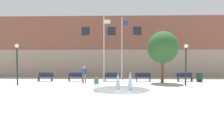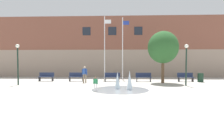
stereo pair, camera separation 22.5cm
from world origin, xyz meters
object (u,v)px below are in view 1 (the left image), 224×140
(teen_by_trashcan, at_px, (84,73))
(lamp_post_right_lane, at_px, (186,58))
(trash_can, at_px, (200,77))
(park_bench_far_right, at_px, (185,77))
(child_in_fountain, at_px, (96,83))
(park_bench_left_of_flagpoles, at_px, (46,77))
(flagpole_right, at_px, (122,47))
(street_tree_near_building, at_px, (163,48))
(park_bench_under_left_flagpole, at_px, (76,77))
(lamp_post_left_lane, at_px, (17,58))
(park_bench_center, at_px, (112,77))
(flagpole_left, at_px, (104,46))
(park_bench_near_trashcan, at_px, (143,77))

(teen_by_trashcan, distance_m, lamp_post_right_lane, 9.27)
(teen_by_trashcan, height_order, trash_can, teen_by_trashcan)
(trash_can, bearing_deg, park_bench_far_right, 165.47)
(park_bench_far_right, xyz_separation_m, child_in_fountain, (-8.44, -6.62, 0.10))
(park_bench_left_of_flagpoles, bearing_deg, child_in_fountain, -46.95)
(flagpole_right, bearing_deg, street_tree_near_building, -44.56)
(park_bench_under_left_flagpole, distance_m, park_bench_far_right, 11.34)
(park_bench_under_left_flagpole, xyz_separation_m, lamp_post_left_lane, (-4.28, -3.43, 1.86))
(park_bench_center, bearing_deg, flagpole_left, 111.50)
(child_in_fountain, bearing_deg, park_bench_left_of_flagpoles, -17.89)
(flagpole_left, bearing_deg, park_bench_under_left_flagpole, -140.53)
(lamp_post_left_lane, bearing_deg, park_bench_under_left_flagpole, 38.72)
(flagpole_right, bearing_deg, park_bench_far_right, -19.80)
(park_bench_left_of_flagpoles, distance_m, lamp_post_left_lane, 4.01)
(flagpole_right, distance_m, lamp_post_left_lane, 10.97)
(lamp_post_left_lane, relative_size, lamp_post_right_lane, 1.01)
(lamp_post_right_lane, bearing_deg, lamp_post_left_lane, -179.66)
(park_bench_center, bearing_deg, park_bench_far_right, 1.12)
(park_bench_under_left_flagpole, height_order, trash_can, park_bench_under_left_flagpole)
(park_bench_far_right, height_order, street_tree_near_building, street_tree_near_building)
(park_bench_left_of_flagpoles, bearing_deg, flagpole_right, 16.20)
(child_in_fountain, xyz_separation_m, teen_by_trashcan, (-1.76, 5.17, 0.35))
(park_bench_under_left_flagpole, distance_m, park_bench_center, 3.79)
(lamp_post_left_lane, bearing_deg, teen_by_trashcan, 20.15)
(park_bench_center, distance_m, teen_by_trashcan, 2.98)
(street_tree_near_building, bearing_deg, park_bench_under_left_flagpole, 171.10)
(park_bench_near_trashcan, bearing_deg, park_bench_far_right, 2.25)
(park_bench_left_of_flagpoles, height_order, park_bench_near_trashcan, same)
(park_bench_center, bearing_deg, flagpole_right, 65.02)
(child_in_fountain, relative_size, lamp_post_left_lane, 0.28)
(park_bench_under_left_flagpole, bearing_deg, teen_by_trashcan, -51.31)
(park_bench_under_left_flagpole, bearing_deg, trash_can, -1.51)
(park_bench_near_trashcan, xyz_separation_m, flagpole_left, (-4.19, 2.48, 3.45))
(teen_by_trashcan, height_order, lamp_post_right_lane, lamp_post_right_lane)
(park_bench_far_right, height_order, teen_by_trashcan, teen_by_trashcan)
(trash_can, xyz_separation_m, street_tree_near_building, (-4.03, -1.02, 2.95))
(park_bench_under_left_flagpole, distance_m, lamp_post_left_lane, 5.79)
(park_bench_left_of_flagpoles, height_order, child_in_fountain, child_in_fountain)
(park_bench_far_right, bearing_deg, lamp_post_right_lane, -109.98)
(child_in_fountain, distance_m, lamp_post_right_lane, 8.10)
(child_in_fountain, bearing_deg, lamp_post_left_lane, 5.23)
(park_bench_left_of_flagpoles, height_order, teen_by_trashcan, teen_by_trashcan)
(park_bench_center, height_order, flagpole_right, flagpole_right)
(flagpole_left, height_order, trash_can, flagpole_left)
(teen_by_trashcan, xyz_separation_m, street_tree_near_building, (7.53, 0.08, 2.46))
(child_in_fountain, relative_size, flagpole_right, 0.14)
(street_tree_near_building, bearing_deg, trash_can, 14.25)
(park_bench_far_right, relative_size, teen_by_trashcan, 1.01)
(park_bench_under_left_flagpole, relative_size, park_bench_center, 1.00)
(flagpole_right, bearing_deg, trash_can, -18.90)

